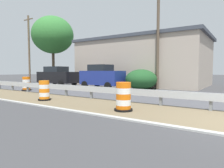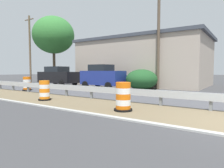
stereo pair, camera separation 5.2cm
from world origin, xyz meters
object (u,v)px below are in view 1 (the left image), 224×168
Objects in this scene: car_mid_far_lane at (57,76)px; car_distant_a at (102,76)px; traffic_barrel_mid at (26,84)px; utility_pole_near at (158,38)px; traffic_barrel_nearest at (123,98)px; traffic_barrel_close at (44,91)px; utility_pole_mid at (29,48)px.

car_distant_a is (0.08, -5.89, 0.05)m from car_mid_far_lane.
traffic_barrel_mid is 11.42m from utility_pole_near.
traffic_barrel_nearest is at bearing -166.68° from utility_pole_near.
utility_pole_near reaches higher than traffic_barrel_close.
utility_pole_mid reaches higher than car_mid_far_lane.
traffic_barrel_nearest is at bearing -114.41° from utility_pole_mid.
traffic_barrel_close is 0.13× the size of utility_pole_near.
utility_pole_mid reaches higher than traffic_barrel_mid.
utility_pole_near reaches higher than traffic_barrel_nearest.
car_mid_far_lane is 1.15× the size of car_distant_a.
utility_pole_mid is (-0.46, 17.45, 0.19)m from utility_pole_near.
traffic_barrel_nearest is at bearing -30.93° from car_mid_far_lane.
traffic_barrel_close is 0.96× the size of traffic_barrel_mid.
traffic_barrel_mid is (2.57, 10.54, -0.02)m from traffic_barrel_nearest.
traffic_barrel_nearest is 10.85m from traffic_barrel_mid.
utility_pole_mid is at bearing 55.16° from traffic_barrel_mid.
utility_pole_near is 0.96× the size of utility_pole_mid.
car_mid_far_lane is 0.53× the size of utility_pole_mid.
utility_pole_mid reaches higher than traffic_barrel_close.
traffic_barrel_mid is 0.27× the size of car_distant_a.
traffic_barrel_close is 17.69m from utility_pole_mid.
traffic_barrel_close is at bearing -44.31° from car_mid_far_lane.
traffic_barrel_nearest is at bearing -90.29° from traffic_barrel_close.
traffic_barrel_close is at bearing -114.39° from traffic_barrel_mid.
utility_pole_mid is (8.90, 14.75, 4.05)m from traffic_barrel_close.
traffic_barrel_close is at bearing -121.11° from utility_pole_mid.
car_mid_far_lane is at bearing -101.13° from utility_pole_mid.
car_mid_far_lane is at bearing -177.46° from car_distant_a.
traffic_barrel_close is 0.26× the size of car_distant_a.
utility_pole_near is (1.84, -10.45, 3.33)m from car_mid_far_lane.
traffic_barrel_nearest is 14.76m from car_mid_far_lane.
utility_pole_near is at bearing 22.85° from car_distant_a.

